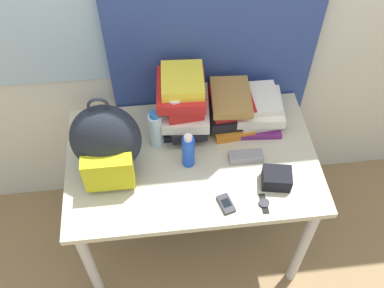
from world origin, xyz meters
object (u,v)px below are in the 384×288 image
(backpack, at_px, (106,143))
(book_stack_right, at_px, (258,109))
(cell_phone, at_px, (226,204))
(book_stack_left, at_px, (183,103))
(book_stack_center, at_px, (230,108))
(wristwatch, at_px, (264,203))
(water_bottle, at_px, (156,129))
(sports_bottle, at_px, (175,117))
(sunglasses_case, at_px, (246,157))
(camera_pouch, at_px, (277,178))
(sunscreen_bottle, at_px, (188,151))

(backpack, xyz_separation_m, book_stack_right, (0.69, 0.22, -0.11))
(cell_phone, bearing_deg, book_stack_left, 105.76)
(cell_phone, bearing_deg, backpack, 152.76)
(book_stack_left, relative_size, book_stack_center, 1.15)
(wristwatch, bearing_deg, water_bottle, 138.22)
(book_stack_left, distance_m, cell_phone, 0.50)
(sports_bottle, height_order, wristwatch, sports_bottle)
(cell_phone, bearing_deg, book_stack_right, 64.26)
(book_stack_right, distance_m, sunglasses_case, 0.26)
(book_stack_center, distance_m, camera_pouch, 0.40)
(book_stack_left, bearing_deg, wristwatch, -58.76)
(book_stack_left, xyz_separation_m, book_stack_right, (0.35, -0.00, -0.08))
(book_stack_center, xyz_separation_m, camera_pouch, (0.14, -0.37, -0.05))
(sunglasses_case, bearing_deg, book_stack_right, 67.39)
(sunglasses_case, xyz_separation_m, camera_pouch, (0.10, -0.14, 0.02))
(water_bottle, height_order, cell_phone, water_bottle)
(book_stack_center, distance_m, sports_bottle, 0.27)
(wristwatch, bearing_deg, sunscreen_bottle, 139.64)
(water_bottle, bearing_deg, sunglasses_case, -19.50)
(water_bottle, bearing_deg, book_stack_left, 36.11)
(water_bottle, distance_m, wristwatch, 0.57)
(water_bottle, height_order, wristwatch, water_bottle)
(water_bottle, xyz_separation_m, sunscreen_bottle, (0.13, -0.13, -0.01))
(backpack, distance_m, sunglasses_case, 0.61)
(sports_bottle, height_order, sunglasses_case, sports_bottle)
(book_stack_right, xyz_separation_m, sunscreen_bottle, (-0.35, -0.23, 0.02))
(book_stack_right, bearing_deg, book_stack_center, -179.94)
(book_stack_left, distance_m, water_bottle, 0.17)
(cell_phone, bearing_deg, sports_bottle, 113.81)
(book_stack_center, relative_size, sunscreen_bottle, 1.41)
(water_bottle, bearing_deg, sports_bottle, 16.30)
(backpack, xyz_separation_m, book_stack_left, (0.34, 0.22, -0.03))
(cell_phone, bearing_deg, book_stack_center, 79.09)
(sports_bottle, relative_size, wristwatch, 3.00)
(sunscreen_bottle, height_order, wristwatch, sunscreen_bottle)
(book_stack_center, xyz_separation_m, wristwatch, (0.07, -0.47, -0.08))
(water_bottle, xyz_separation_m, sunglasses_case, (0.39, -0.14, -0.08))
(backpack, height_order, camera_pouch, backpack)
(sunscreen_bottle, distance_m, sunglasses_case, 0.26)
(book_stack_left, distance_m, camera_pouch, 0.53)
(book_stack_left, height_order, book_stack_right, book_stack_left)
(book_stack_center, xyz_separation_m, cell_phone, (-0.09, -0.46, -0.08))
(book_stack_right, height_order, wristwatch, book_stack_right)
(water_bottle, relative_size, sunglasses_case, 1.34)
(backpack, distance_m, book_stack_left, 0.40)
(sports_bottle, bearing_deg, book_stack_left, 59.29)
(book_stack_right, height_order, sunglasses_case, book_stack_right)
(water_bottle, height_order, sunglasses_case, water_bottle)
(backpack, xyz_separation_m, cell_phone, (0.47, -0.24, -0.17))
(book_stack_right, relative_size, wristwatch, 2.89)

